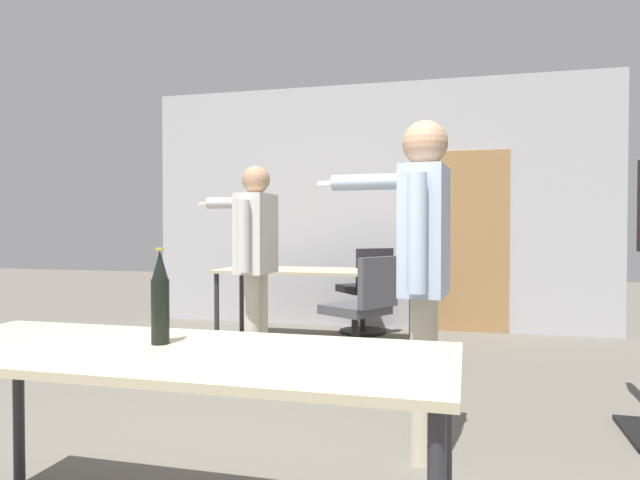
% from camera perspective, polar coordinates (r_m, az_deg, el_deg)
% --- Properties ---
extents(back_wall, '(5.47, 0.12, 2.88)m').
position_cam_1_polar(back_wall, '(6.79, 5.49, 3.32)').
color(back_wall, '#BCBCC1').
rests_on(back_wall, ground_plane).
extents(conference_table_near, '(2.03, 0.77, 0.75)m').
position_cam_1_polar(conference_table_near, '(2.16, -14.71, -12.20)').
color(conference_table_near, '#C6B793').
rests_on(conference_table_near, ground_plane).
extents(conference_table_far, '(2.08, 0.78, 0.75)m').
position_cam_1_polar(conference_table_far, '(5.86, -0.16, -3.60)').
color(conference_table_far, '#C6B793').
rests_on(conference_table_far, ground_plane).
extents(person_far_watching, '(0.76, 0.61, 1.73)m').
position_cam_1_polar(person_far_watching, '(2.97, 10.14, -1.12)').
color(person_far_watching, beige).
rests_on(person_far_watching, ground_plane).
extents(person_left_plaid, '(0.76, 0.62, 1.68)m').
position_cam_1_polar(person_left_plaid, '(4.62, -6.57, -0.80)').
color(person_left_plaid, beige).
rests_on(person_left_plaid, ground_plane).
extents(office_chair_near_pushed, '(0.68, 0.66, 0.94)m').
position_cam_1_polar(office_chair_near_pushed, '(4.88, 4.18, -7.45)').
color(office_chair_near_pushed, black).
rests_on(office_chair_near_pushed, ground_plane).
extents(office_chair_side_rolled, '(0.68, 0.69, 0.96)m').
position_cam_1_polar(office_chair_side_rolled, '(6.36, 4.64, -5.30)').
color(office_chair_side_rolled, black).
rests_on(office_chair_side_rolled, ground_plane).
extents(beer_bottle, '(0.07, 0.07, 0.36)m').
position_cam_1_polar(beer_bottle, '(2.22, -15.70, -5.68)').
color(beer_bottle, black).
rests_on(beer_bottle, conference_table_near).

